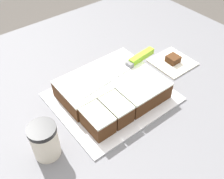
{
  "coord_description": "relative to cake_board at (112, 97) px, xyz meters",
  "views": [
    {
      "loc": [
        -0.4,
        -0.56,
        1.52
      ],
      "look_at": [
        -0.01,
        -0.07,
        0.93
      ],
      "focal_mm": 42.0,
      "sensor_mm": 36.0,
      "label": 1
    }
  ],
  "objects": [
    {
      "name": "cake",
      "position": [
        0.0,
        0.0,
        0.03
      ],
      "size": [
        0.31,
        0.25,
        0.06
      ],
      "color": "#472814",
      "rests_on": "cake_board"
    },
    {
      "name": "knife",
      "position": [
        0.12,
        0.03,
        0.07
      ],
      "size": [
        0.33,
        0.06,
        0.02
      ],
      "rotation": [
        0.0,
        0.0,
        3.24
      ],
      "color": "silver",
      "rests_on": "cake"
    },
    {
      "name": "brownie",
      "position": [
        0.3,
        0.0,
        0.02
      ],
      "size": [
        0.04,
        0.04,
        0.03
      ],
      "color": "#472814",
      "rests_on": "paper_napkin"
    },
    {
      "name": "paper_napkin",
      "position": [
        0.3,
        0.0,
        -0.0
      ],
      "size": [
        0.15,
        0.15,
        0.01
      ],
      "color": "white",
      "rests_on": "countertop"
    },
    {
      "name": "coffee_cup",
      "position": [
        -0.27,
        -0.06,
        0.05
      ],
      "size": [
        0.08,
        0.08,
        0.11
      ],
      "color": "beige",
      "rests_on": "countertop"
    },
    {
      "name": "countertop",
      "position": [
        0.01,
        0.07,
        -0.45
      ],
      "size": [
        1.4,
        1.1,
        0.89
      ],
      "color": "slate",
      "rests_on": "ground_plane"
    },
    {
      "name": "cake_board",
      "position": [
        0.0,
        0.0,
        0.0
      ],
      "size": [
        0.38,
        0.33,
        0.01
      ],
      "color": "silver",
      "rests_on": "countertop"
    }
  ]
}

